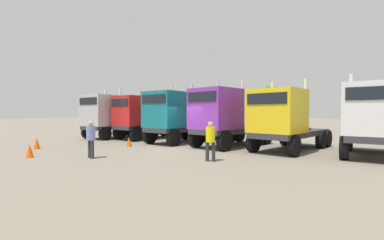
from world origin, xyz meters
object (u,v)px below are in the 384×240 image
at_px(semi_truck_purple, 222,117).
at_px(traffic_cone_mid, 30,151).
at_px(traffic_cone_near, 129,142).
at_px(semi_truck_silver, 106,116).
at_px(semi_truck_yellow, 283,120).
at_px(semi_truck_teal, 173,116).
at_px(semi_truck_white, 374,120).
at_px(visitor_in_hivis, 210,138).
at_px(traffic_cone_far, 37,143).
at_px(semi_truck_red, 140,117).
at_px(visitor_with_camera, 91,137).

bearing_deg(semi_truck_purple, traffic_cone_mid, -24.36).
bearing_deg(semi_truck_purple, traffic_cone_near, -50.06).
distance_m(semi_truck_silver, semi_truck_yellow, 14.25).
relative_size(semi_truck_teal, semi_truck_white, 1.11).
height_order(visitor_in_hivis, traffic_cone_mid, visitor_in_hivis).
distance_m(semi_truck_yellow, traffic_cone_far, 14.18).
bearing_deg(semi_truck_yellow, semi_truck_white, 100.03).
distance_m(semi_truck_yellow, visitor_in_hivis, 5.11).
distance_m(semi_truck_red, semi_truck_purple, 7.82).
xyz_separation_m(semi_truck_teal, traffic_cone_near, (-1.26, -2.98, -1.60)).
relative_size(semi_truck_white, traffic_cone_near, 10.17).
relative_size(semi_truck_purple, semi_truck_yellow, 0.92).
bearing_deg(semi_truck_silver, visitor_with_camera, 47.35).
xyz_separation_m(semi_truck_purple, traffic_cone_far, (-8.80, -6.52, -1.54)).
relative_size(visitor_in_hivis, traffic_cone_near, 3.10).
bearing_deg(semi_truck_yellow, semi_truck_silver, -79.27).
height_order(semi_truck_silver, visitor_with_camera, semi_truck_silver).
xyz_separation_m(semi_truck_teal, visitor_in_hivis, (5.52, -4.67, -0.87)).
height_order(semi_truck_silver, traffic_cone_far, semi_truck_silver).
bearing_deg(traffic_cone_near, traffic_cone_far, -134.44).
bearing_deg(visitor_in_hivis, traffic_cone_far, 87.02).
bearing_deg(traffic_cone_near, semi_truck_silver, 153.33).
relative_size(semi_truck_purple, semi_truck_white, 1.09).
bearing_deg(visitor_with_camera, semi_truck_purple, 165.84).
distance_m(traffic_cone_near, traffic_cone_far, 5.26).
bearing_deg(semi_truck_silver, traffic_cone_far, 16.37).
relative_size(semi_truck_silver, traffic_cone_far, 8.31).
bearing_deg(traffic_cone_far, semi_truck_white, 22.30).
relative_size(semi_truck_red, traffic_cone_mid, 9.95).
bearing_deg(semi_truck_red, visitor_in_hivis, 68.26).
distance_m(semi_truck_teal, traffic_cone_mid, 8.88).
xyz_separation_m(visitor_in_hivis, traffic_cone_mid, (-7.65, -3.81, -0.69)).
bearing_deg(semi_truck_teal, semi_truck_purple, 91.68).
height_order(semi_truck_silver, traffic_cone_near, semi_truck_silver).
relative_size(semi_truck_silver, traffic_cone_mid, 8.97).
xyz_separation_m(visitor_in_hivis, traffic_cone_near, (-6.78, 1.69, -0.73)).
height_order(semi_truck_yellow, semi_truck_white, semi_truck_white).
height_order(semi_truck_yellow, visitor_in_hivis, semi_truck_yellow).
relative_size(semi_truck_red, semi_truck_yellow, 0.94).
bearing_deg(semi_truck_red, visitor_with_camera, 37.52).
bearing_deg(traffic_cone_mid, visitor_in_hivis, 26.45).
bearing_deg(traffic_cone_near, visitor_in_hivis, -13.97).
height_order(semi_truck_red, visitor_in_hivis, semi_truck_red).
bearing_deg(visitor_with_camera, semi_truck_white, 134.83).
distance_m(semi_truck_red, visitor_with_camera, 8.94).
xyz_separation_m(semi_truck_red, traffic_cone_far, (-1.04, -7.49, -1.47)).
height_order(semi_truck_red, traffic_cone_mid, semi_truck_red).
bearing_deg(semi_truck_silver, semi_truck_white, 91.17).
height_order(semi_truck_white, traffic_cone_mid, semi_truck_white).
distance_m(visitor_in_hivis, visitor_with_camera, 5.58).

